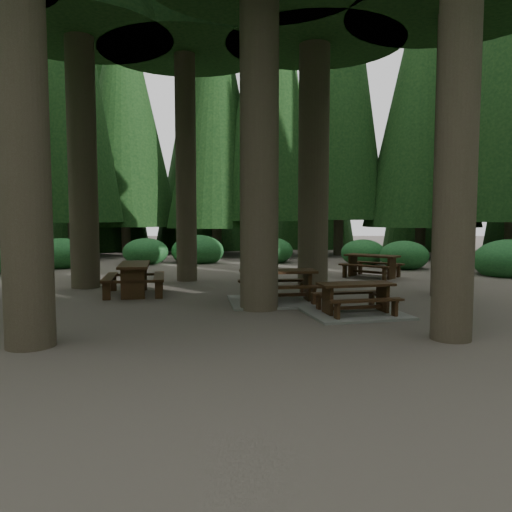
{
  "coord_description": "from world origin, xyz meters",
  "views": [
    {
      "loc": [
        0.82,
        -10.7,
        2.06
      ],
      "look_at": [
        0.72,
        1.11,
        1.1
      ],
      "focal_mm": 35.0,
      "sensor_mm": 36.0,
      "label": 1
    }
  ],
  "objects_px": {
    "picnic_table_a": "(355,305)",
    "picnic_table_d": "(372,262)",
    "picnic_table_c": "(278,292)"
  },
  "relations": [
    {
      "from": "picnic_table_d",
      "to": "picnic_table_c",
      "type": "bearing_deg",
      "value": -87.07
    },
    {
      "from": "picnic_table_c",
      "to": "picnic_table_d",
      "type": "relative_size",
      "value": 1.13
    },
    {
      "from": "picnic_table_d",
      "to": "picnic_table_a",
      "type": "bearing_deg",
      "value": -68.26
    },
    {
      "from": "picnic_table_a",
      "to": "picnic_table_d",
      "type": "relative_size",
      "value": 1.03
    },
    {
      "from": "picnic_table_a",
      "to": "picnic_table_c",
      "type": "bearing_deg",
      "value": 123.04
    },
    {
      "from": "picnic_table_c",
      "to": "picnic_table_d",
      "type": "distance_m",
      "value": 5.87
    },
    {
      "from": "picnic_table_c",
      "to": "picnic_table_d",
      "type": "xyz_separation_m",
      "value": [
        3.3,
        4.84,
        0.24
      ]
    },
    {
      "from": "picnic_table_a",
      "to": "picnic_table_c",
      "type": "relative_size",
      "value": 0.91
    },
    {
      "from": "picnic_table_a",
      "to": "picnic_table_d",
      "type": "distance_m",
      "value": 6.56
    },
    {
      "from": "picnic_table_a",
      "to": "picnic_table_c",
      "type": "distance_m",
      "value": 2.14
    }
  ]
}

